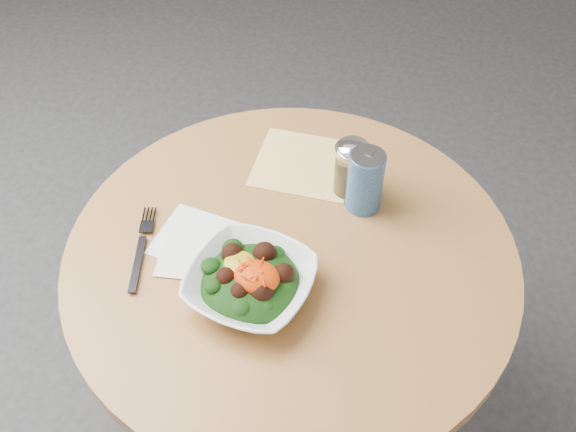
# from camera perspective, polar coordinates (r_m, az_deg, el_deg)

# --- Properties ---
(ground) EXTENTS (6.00, 6.00, 0.00)m
(ground) POSITION_cam_1_polar(r_m,az_deg,el_deg) (1.91, 0.18, -17.39)
(ground) COLOR #2C2C2E
(ground) RESTS_ON ground
(table) EXTENTS (0.90, 0.90, 0.75)m
(table) POSITION_cam_1_polar(r_m,az_deg,el_deg) (1.43, 0.23, -8.02)
(table) COLOR black
(table) RESTS_ON ground
(cloth_napkin) EXTENTS (0.23, 0.21, 0.00)m
(cloth_napkin) POSITION_cam_1_polar(r_m,az_deg,el_deg) (1.44, 1.47, 4.65)
(cloth_napkin) COLOR yellow
(cloth_napkin) RESTS_ON table
(paper_napkins) EXTENTS (0.19, 0.19, 0.00)m
(paper_napkins) POSITION_cam_1_polar(r_m,az_deg,el_deg) (1.29, -8.19, -2.50)
(paper_napkins) COLOR white
(paper_napkins) RESTS_ON table
(salad_bowl) EXTENTS (0.25, 0.25, 0.09)m
(salad_bowl) POSITION_cam_1_polar(r_m,az_deg,el_deg) (1.19, -3.35, -5.85)
(salad_bowl) COLOR white
(salad_bowl) RESTS_ON table
(fork) EXTENTS (0.09, 0.21, 0.00)m
(fork) POSITION_cam_1_polar(r_m,az_deg,el_deg) (1.30, -12.84, -2.53)
(fork) COLOR black
(fork) RESTS_ON table
(spice_shaker) EXTENTS (0.07, 0.07, 0.13)m
(spice_shaker) POSITION_cam_1_polar(r_m,az_deg,el_deg) (1.35, 5.63, 4.31)
(spice_shaker) COLOR silver
(spice_shaker) RESTS_ON table
(beverage_can) EXTENTS (0.07, 0.07, 0.14)m
(beverage_can) POSITION_cam_1_polar(r_m,az_deg,el_deg) (1.31, 6.87, 3.13)
(beverage_can) COLOR navy
(beverage_can) RESTS_ON table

